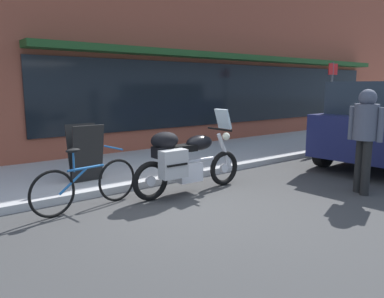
% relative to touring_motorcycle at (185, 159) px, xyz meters
% --- Properties ---
extents(ground_plane, '(80.00, 80.00, 0.00)m').
position_rel_touring_motorcycle_xyz_m(ground_plane, '(-0.42, -0.47, -0.60)').
color(ground_plane, '#383838').
extents(storefront_building, '(19.20, 0.90, 7.87)m').
position_rel_touring_motorcycle_xyz_m(storefront_building, '(5.18, 3.85, 3.24)').
color(storefront_building, brown).
rests_on(storefront_building, ground_plane).
extents(sidewalk_curb, '(30.00, 2.98, 0.12)m').
position_rel_touring_motorcycle_xyz_m(sidewalk_curb, '(8.58, 2.20, -0.54)').
color(sidewalk_curb, '#A5A5A5').
rests_on(sidewalk_curb, ground_plane).
extents(touring_motorcycle, '(2.18, 0.65, 1.39)m').
position_rel_touring_motorcycle_xyz_m(touring_motorcycle, '(0.00, 0.00, 0.00)').
color(touring_motorcycle, black).
rests_on(touring_motorcycle, ground_plane).
extents(parked_bicycle, '(1.71, 0.48, 0.93)m').
position_rel_touring_motorcycle_xyz_m(parked_bicycle, '(-1.60, 0.27, -0.23)').
color(parked_bicycle, black).
rests_on(parked_bicycle, ground_plane).
extents(pedestrian_walking, '(0.42, 0.56, 1.74)m').
position_rel_touring_motorcycle_xyz_m(pedestrian_walking, '(2.36, -1.80, 0.50)').
color(pedestrian_walking, black).
rests_on(pedestrian_walking, ground_plane).
extents(sandwich_board_sign, '(0.55, 0.43, 1.01)m').
position_rel_touring_motorcycle_xyz_m(sandwich_board_sign, '(-1.14, 1.40, 0.03)').
color(sandwich_board_sign, black).
rests_on(sandwich_board_sign, sidewalk_curb).
extents(parking_sign_pole, '(0.44, 0.07, 2.36)m').
position_rel_touring_motorcycle_xyz_m(parking_sign_pole, '(6.37, 1.35, 0.92)').
color(parking_sign_pole, '#59595B').
rests_on(parking_sign_pole, sidewalk_curb).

